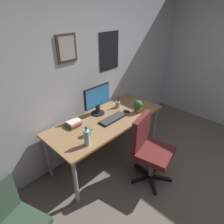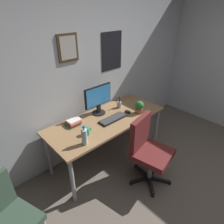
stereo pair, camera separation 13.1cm
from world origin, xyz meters
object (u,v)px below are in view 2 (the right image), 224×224
(coffee_mug_near, at_px, (87,131))
(pen_cup, at_px, (119,104))
(office_chair, at_px, (147,148))
(water_bottle, at_px, (84,137))
(side_chair, at_px, (5,218))
(monitor, at_px, (98,99))
(keyboard, at_px, (113,119))
(potted_plant, at_px, (139,107))
(book_stack_left, at_px, (73,122))
(computer_mouse, at_px, (128,112))

(coffee_mug_near, height_order, pen_cup, pen_cup)
(office_chair, relative_size, water_bottle, 3.76)
(side_chair, distance_m, monitor, 1.73)
(monitor, distance_m, water_bottle, 0.75)
(water_bottle, bearing_deg, keyboard, 15.99)
(office_chair, bearing_deg, coffee_mug_near, 135.30)
(water_bottle, bearing_deg, potted_plant, 2.84)
(coffee_mug_near, relative_size, book_stack_left, 0.55)
(keyboard, relative_size, water_bottle, 1.70)
(computer_mouse, distance_m, book_stack_left, 0.83)
(office_chair, distance_m, water_bottle, 0.85)
(monitor, height_order, keyboard, monitor)
(side_chair, xyz_separation_m, coffee_mug_near, (1.11, 0.26, 0.27))
(water_bottle, height_order, pen_cup, water_bottle)
(side_chair, distance_m, coffee_mug_near, 1.17)
(side_chair, distance_m, pen_cup, 2.00)
(water_bottle, xyz_separation_m, pen_cup, (0.94, 0.37, -0.05))
(coffee_mug_near, height_order, book_stack_left, coffee_mug_near)
(monitor, bearing_deg, side_chair, -159.67)
(pen_cup, bearing_deg, potted_plant, -73.77)
(water_bottle, bearing_deg, coffee_mug_near, 46.14)
(potted_plant, bearing_deg, pen_cup, 106.23)
(book_stack_left, bearing_deg, office_chair, -57.33)
(side_chair, height_order, water_bottle, water_bottle)
(computer_mouse, xyz_separation_m, pen_cup, (0.02, 0.21, 0.04))
(side_chair, xyz_separation_m, potted_plant, (2.01, 0.17, 0.33))
(water_bottle, relative_size, potted_plant, 1.29)
(side_chair, bearing_deg, office_chair, -9.77)
(keyboard, distance_m, computer_mouse, 0.30)
(coffee_mug_near, bearing_deg, book_stack_left, 89.76)
(coffee_mug_near, height_order, potted_plant, potted_plant)
(potted_plant, bearing_deg, coffee_mug_near, 174.57)
(keyboard, height_order, pen_cup, pen_cup)
(side_chair, bearing_deg, computer_mouse, 8.65)
(keyboard, bearing_deg, coffee_mug_near, -175.38)
(side_chair, bearing_deg, coffee_mug_near, 13.10)
(office_chair, xyz_separation_m, book_stack_left, (-0.55, 0.86, 0.23))
(coffee_mug_near, bearing_deg, potted_plant, -5.43)
(monitor, relative_size, keyboard, 1.07)
(book_stack_left, bearing_deg, keyboard, -29.57)
(water_bottle, distance_m, pen_cup, 1.01)
(pen_cup, bearing_deg, side_chair, -165.47)
(computer_mouse, distance_m, coffee_mug_near, 0.78)
(monitor, xyz_separation_m, computer_mouse, (0.33, -0.29, -0.22))
(office_chair, xyz_separation_m, coffee_mug_near, (-0.55, 0.54, 0.25))
(office_chair, relative_size, monitor, 2.07)
(pen_cup, xyz_separation_m, book_stack_left, (-0.80, 0.07, -0.02))
(potted_plant, xyz_separation_m, pen_cup, (-0.09, 0.32, -0.05))
(water_bottle, xyz_separation_m, book_stack_left, (0.13, 0.45, -0.07))
(side_chair, bearing_deg, potted_plant, 4.92)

